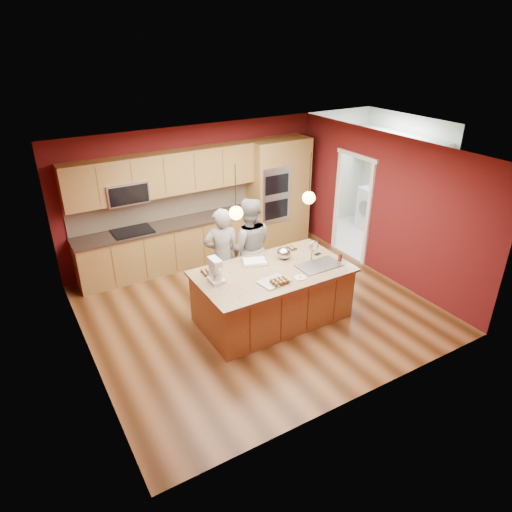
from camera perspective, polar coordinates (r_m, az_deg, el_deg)
floor at (r=7.94m, az=0.10°, el=-6.55°), size 5.50×5.50×0.00m
ceiling at (r=6.84m, az=0.11°, el=12.73°), size 5.50×5.50×0.00m
wall_back at (r=9.37m, az=-7.80°, el=7.75°), size 5.50×0.00×5.50m
wall_front at (r=5.55m, az=13.51°, el=-6.86°), size 5.50×0.00×5.50m
wall_left at (r=6.48m, az=-21.33°, el=-2.89°), size 0.00×5.00×5.00m
wall_right at (r=8.91m, az=15.58°, el=5.98°), size 0.00×5.00×5.00m
cabinet_run at (r=9.05m, az=-10.96°, el=4.34°), size 3.74×0.64×2.30m
oven_column at (r=10.01m, az=2.80°, el=7.99°), size 1.30×0.62×2.30m
doorway_trim at (r=9.53m, az=11.91°, el=5.81°), size 0.08×1.11×2.20m
laundry_room at (r=10.65m, az=17.60°, el=12.43°), size 2.60×2.70×2.70m
pendant_left at (r=6.48m, az=-2.51°, el=5.43°), size 0.20×0.20×0.80m
pendant_right at (r=7.13m, az=6.61°, el=7.28°), size 0.20×0.20×0.80m
island at (r=7.46m, az=2.17°, el=-4.76°), size 2.45×1.37×1.28m
person_left at (r=7.79m, az=-4.25°, el=0.01°), size 0.72×0.58×1.72m
person_right at (r=7.99m, az=-0.96°, el=1.10°), size 1.07×0.97×1.80m
stand_mixer at (r=6.86m, az=-5.08°, el=-2.01°), size 0.20×0.28×0.39m
sheet_cake at (r=7.44m, az=-0.18°, el=-0.72°), size 0.49×0.42×0.05m
cooling_rack at (r=6.90m, az=2.27°, el=-3.18°), size 0.51×0.40×0.02m
mixing_bowl at (r=7.57m, az=3.49°, el=0.36°), size 0.24×0.24×0.20m
plate at (r=7.04m, az=5.52°, el=-2.71°), size 0.17×0.17×0.01m
tumbler at (r=7.62m, az=10.44°, el=-0.13°), size 0.07×0.07×0.13m
phone at (r=7.80m, az=7.70°, el=0.25°), size 0.13×0.09×0.01m
cupcakes_left at (r=7.19m, az=-5.73°, el=-1.83°), size 0.29×0.22×0.07m
cupcakes_rack at (r=6.85m, az=2.99°, el=-3.09°), size 0.28×0.21×0.06m
cupcakes_right at (r=7.94m, az=4.51°, el=1.12°), size 0.14×0.21×0.06m
washer at (r=10.72m, az=17.41°, el=4.17°), size 0.66×0.67×0.93m
dryer at (r=11.25m, az=14.60°, el=5.75°), size 0.67×0.69×0.99m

